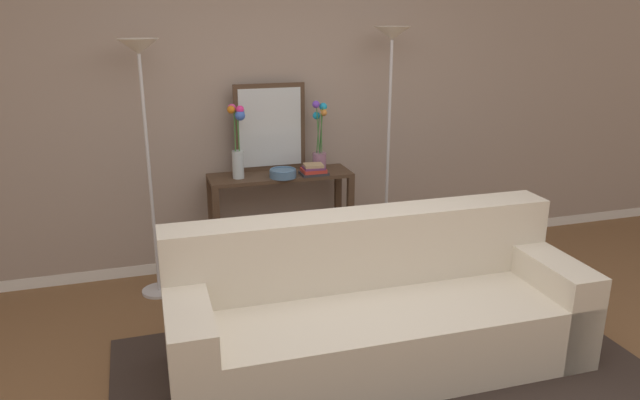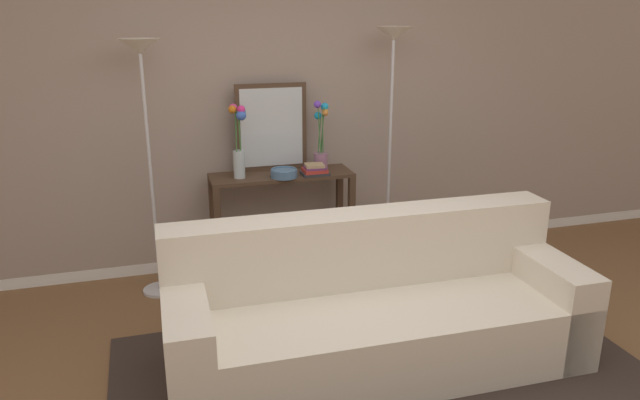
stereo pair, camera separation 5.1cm
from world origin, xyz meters
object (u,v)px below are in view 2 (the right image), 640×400
book_stack (315,170)px  couch (375,314)px  vase_tall_flowers (239,140)px  vase_short_flowers (321,143)px  wall_mirror (272,127)px  floor_lamp_left (144,98)px  console_table (282,207)px  floor_lamp_right (392,82)px  book_row_under_console (252,269)px  fruit_bowl (284,173)px

book_stack → couch: bearing=-90.4°
vase_tall_flowers → vase_short_flowers: size_ratio=1.02×
wall_mirror → vase_short_flowers: (0.37, -0.10, -0.13)m
couch → floor_lamp_left: size_ratio=1.32×
couch → wall_mirror: 1.82m
console_table → vase_tall_flowers: 0.65m
floor_lamp_left → floor_lamp_right: size_ratio=0.97×
console_table → floor_lamp_left: bearing=-175.3°
couch → book_row_under_console: 1.54m
vase_tall_flowers → book_stack: (0.57, -0.07, -0.25)m
fruit_bowl → book_row_under_console: size_ratio=0.53×
book_row_under_console → vase_short_flowers: bearing=4.0°
vase_short_flowers → book_row_under_console: vase_short_flowers is taller
floor_lamp_left → book_stack: floor_lamp_left is taller
floor_lamp_right → wall_mirror: 1.00m
vase_tall_flowers → wall_mirror: bearing=31.3°
floor_lamp_left → vase_tall_flowers: size_ratio=3.33×
vase_tall_flowers → fruit_bowl: (0.32, -0.08, -0.25)m
console_table → vase_short_flowers: bearing=7.2°
wall_mirror → book_stack: size_ratio=3.27×
floor_lamp_right → floor_lamp_left: bearing=180.0°
couch → vase_tall_flowers: 1.71m
floor_lamp_left → fruit_bowl: floor_lamp_left is taller
vase_short_flowers → fruit_bowl: bearing=-156.1°
floor_lamp_right → vase_short_flowers: (-0.54, 0.12, -0.47)m
vase_tall_flowers → book_row_under_console: (0.07, 0.03, -1.07)m
wall_mirror → vase_short_flowers: 0.41m
floor_lamp_left → vase_tall_flowers: floor_lamp_left is taller
book_stack → book_row_under_console: book_stack is taller
floor_lamp_left → book_stack: (1.22, -0.02, -0.60)m
floor_lamp_left → vase_short_flowers: bearing=5.3°
floor_lamp_right → wall_mirror: size_ratio=2.84×
console_table → floor_lamp_left: floor_lamp_left is taller
vase_tall_flowers → vase_short_flowers: 0.67m
wall_mirror → book_row_under_console: size_ratio=1.77×
couch → wall_mirror: wall_mirror is taller
floor_lamp_left → book_row_under_console: size_ratio=4.86×
floor_lamp_right → wall_mirror: (-0.91, 0.23, -0.34)m
book_stack → book_row_under_console: (-0.50, 0.10, -0.81)m
floor_lamp_right → book_stack: bearing=-177.8°
couch → book_stack: book_stack is taller
book_row_under_console → floor_lamp_right: bearing=-4.0°
vase_tall_flowers → couch: bearing=-68.3°
couch → vase_short_flowers: (0.10, 1.48, 0.73)m
couch → vase_tall_flowers: (-0.56, 1.40, 0.81)m
console_table → floor_lamp_right: 1.29m
console_table → fruit_bowl: 0.32m
console_table → couch: bearing=-80.9°
book_row_under_console → wall_mirror: bearing=33.2°
book_row_under_console → book_stack: bearing=-11.7°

